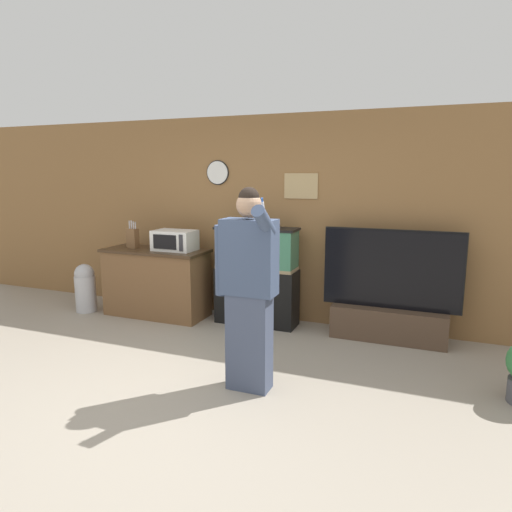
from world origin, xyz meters
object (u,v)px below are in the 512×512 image
Objects in this scene: tv_on_stand at (389,308)px; person_standing at (248,287)px; counter_island at (157,282)px; microwave at (175,240)px; trash_bin at (85,287)px; aquarium_on_stand at (257,276)px; knife_block at (133,238)px.

person_standing is (-1.03, -1.71, 0.56)m from tv_on_stand.
counter_island is 2.99m from tv_on_stand.
counter_island is 2.59× the size of microwave.
tv_on_stand is 2.31× the size of trash_bin.
person_standing is at bearing -120.95° from tv_on_stand.
trash_bin is at bearing -168.90° from microwave.
counter_island is at bearing -173.12° from aquarium_on_stand.
person_standing is (0.58, -1.67, 0.31)m from aquarium_on_stand.
microwave is 2.78m from tv_on_stand.
person_standing is 3.29m from trash_bin.
knife_block reaches higher than microwave.
tv_on_stand reaches higher than counter_island.
microwave is at bearing 6.98° from counter_island.
person_standing is 2.68× the size of trash_bin.
aquarium_on_stand is 1.80m from person_standing.
knife_block is 0.21× the size of person_standing.
microwave reaches higher than trash_bin.
person_standing reaches higher than aquarium_on_stand.
tv_on_stand is 2.07m from person_standing.
tv_on_stand is at bearing 3.66° from knife_block.
aquarium_on_stand is at bearing 6.85° from microwave.
microwave is 2.28m from person_standing.
trash_bin is (-2.97, 1.29, -0.58)m from person_standing.
microwave is 1.17m from aquarium_on_stand.
tv_on_stand is at bearing 3.86° from counter_island.
trash_bin is (-1.01, -0.22, -0.11)m from counter_island.
tv_on_stand reaches higher than knife_block.
tv_on_stand is at bearing 59.05° from person_standing.
trash_bin is at bearing -170.83° from aquarium_on_stand.
aquarium_on_stand reaches higher than microwave.
person_standing is (2.29, -1.50, -0.11)m from knife_block.
microwave is at bearing 137.30° from person_standing.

